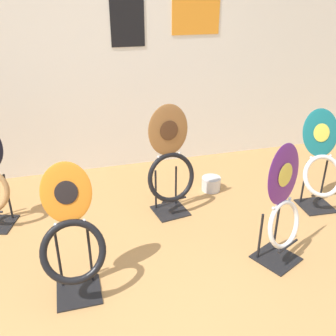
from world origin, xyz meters
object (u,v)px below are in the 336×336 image
(toilet_seat_display_woodgrain, at_px, (170,165))
(paint_can, at_px, (211,183))
(toilet_seat_display_purple_note, at_px, (283,209))
(toilet_seat_display_orange_sun, at_px, (72,239))
(toilet_seat_display_teal_sax, at_px, (321,164))

(toilet_seat_display_woodgrain, xyz_separation_m, paint_can, (0.49, 0.27, -0.38))
(toilet_seat_display_purple_note, distance_m, toilet_seat_display_orange_sun, 1.41)
(toilet_seat_display_purple_note, height_order, paint_can, toilet_seat_display_purple_note)
(toilet_seat_display_orange_sun, bearing_deg, paint_can, 37.54)
(toilet_seat_display_orange_sun, relative_size, paint_can, 4.61)
(toilet_seat_display_woodgrain, relative_size, paint_can, 5.20)
(toilet_seat_display_woodgrain, bearing_deg, paint_can, 28.42)
(toilet_seat_display_purple_note, distance_m, toilet_seat_display_teal_sax, 0.93)
(toilet_seat_display_teal_sax, xyz_separation_m, paint_can, (-0.80, 0.52, -0.34))
(paint_can, bearing_deg, toilet_seat_display_purple_note, -86.30)
(toilet_seat_display_orange_sun, xyz_separation_m, paint_can, (1.34, 1.03, -0.34))
(toilet_seat_display_orange_sun, height_order, paint_can, toilet_seat_display_orange_sun)
(toilet_seat_display_purple_note, bearing_deg, toilet_seat_display_woodgrain, 124.36)
(toilet_seat_display_purple_note, xyz_separation_m, toilet_seat_display_teal_sax, (0.73, 0.57, -0.01))
(toilet_seat_display_teal_sax, relative_size, paint_can, 4.68)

